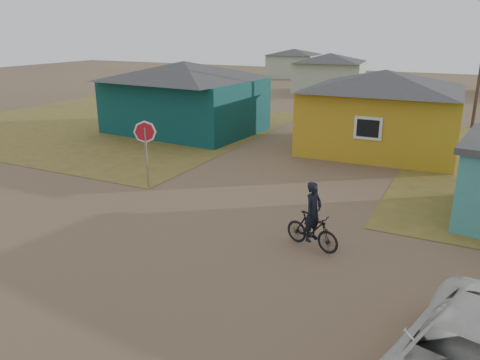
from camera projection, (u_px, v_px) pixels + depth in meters
name	position (u px, v px, depth m)	size (l,w,h in m)	color
ground	(178.00, 256.00, 12.39)	(120.00, 120.00, 0.00)	brown
grass_nw	(108.00, 124.00, 29.42)	(20.00, 18.00, 0.00)	olive
house_teal	(185.00, 96.00, 26.86)	(8.93, 7.08, 4.00)	#0A3739
house_yellow	(382.00, 110.00, 22.59)	(7.72, 6.76, 3.90)	#BD911D
house_pale_west	(329.00, 72.00, 43.26)	(7.04, 6.15, 3.60)	#A9B99F
house_pale_north	(294.00, 63.00, 56.91)	(6.28, 5.81, 3.40)	#A9B99F
stop_sign	(145.00, 139.00, 17.21)	(0.83, 0.17, 2.55)	gray
cyclist	(312.00, 224.00, 12.67)	(1.73, 0.93, 1.89)	black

